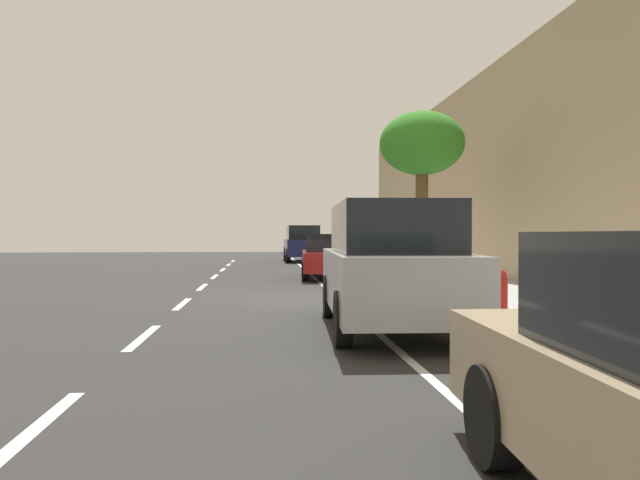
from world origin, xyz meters
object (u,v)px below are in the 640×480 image
object	(u,v)px
parked_suv_dark_blue_farthest	(303,243)
cyclist_with_backpack	(375,252)
fire_hydrant	(500,296)
bicycle_at_curb	(364,276)
parked_sedan_red_far	(328,256)
parked_suv_silver_mid	(390,265)
street_tree_mid_block	(422,146)

from	to	relation	value
parked_suv_dark_blue_farthest	cyclist_with_backpack	world-z (taller)	parked_suv_dark_blue_farthest
fire_hydrant	bicycle_at_curb	bearing A→B (deg)	96.95
parked_sedan_red_far	parked_suv_dark_blue_farthest	world-z (taller)	parked_suv_dark_blue_farthest
parked_suv_dark_blue_farthest	bicycle_at_curb	bearing A→B (deg)	-87.92
parked_suv_silver_mid	cyclist_with_backpack	size ratio (longest dim) A/B	2.83
bicycle_at_curb	cyclist_with_backpack	xyz separation A→B (m)	(0.22, -0.47, 0.66)
parked_suv_silver_mid	street_tree_mid_block	bearing A→B (deg)	71.63
cyclist_with_backpack	fire_hydrant	size ratio (longest dim) A/B	2.02
parked_suv_silver_mid	cyclist_with_backpack	distance (m)	6.55
bicycle_at_curb	cyclist_with_backpack	distance (m)	0.84
street_tree_mid_block	fire_hydrant	world-z (taller)	street_tree_mid_block
bicycle_at_curb	cyclist_with_backpack	bearing A→B (deg)	-64.72
parked_suv_silver_mid	parked_sedan_red_far	xyz separation A→B (m)	(0.21, 11.22, -0.27)
parked_suv_silver_mid	parked_suv_dark_blue_farthest	distance (m)	23.92
parked_sedan_red_far	parked_suv_dark_blue_farthest	xyz separation A→B (m)	(-0.09, 12.70, 0.27)
parked_sedan_red_far	fire_hydrant	world-z (taller)	parked_sedan_red_far
parked_suv_silver_mid	street_tree_mid_block	xyz separation A→B (m)	(2.57, 7.73, 3.03)
street_tree_mid_block	fire_hydrant	distance (m)	8.89
street_tree_mid_block	fire_hydrant	bearing A→B (deg)	-96.52
parked_suv_silver_mid	bicycle_at_curb	xyz separation A→B (m)	(0.74, 6.95, -0.66)
parked_suv_silver_mid	street_tree_mid_block	world-z (taller)	street_tree_mid_block
parked_sedan_red_far	street_tree_mid_block	size ratio (longest dim) A/B	0.91
bicycle_at_curb	fire_hydrant	bearing A→B (deg)	-83.05
parked_suv_silver_mid	bicycle_at_curb	distance (m)	7.02
bicycle_at_curb	fire_hydrant	xyz separation A→B (m)	(0.89, -7.34, 0.18)
parked_suv_dark_blue_farthest	parked_suv_silver_mid	bearing A→B (deg)	-90.30
cyclist_with_backpack	street_tree_mid_block	distance (m)	3.65
parked_sedan_red_far	cyclist_with_backpack	world-z (taller)	cyclist_with_backpack
parked_sedan_red_far	bicycle_at_curb	bearing A→B (deg)	-82.91
parked_sedan_red_far	fire_hydrant	distance (m)	11.70
parked_suv_dark_blue_farthest	parked_sedan_red_far	bearing A→B (deg)	-89.61
cyclist_with_backpack	street_tree_mid_block	size ratio (longest dim) A/B	0.34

